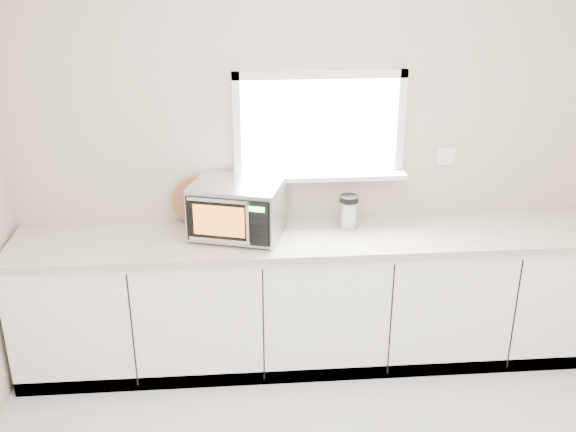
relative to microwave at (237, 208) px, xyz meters
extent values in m
cube|color=beige|center=(0.54, 0.27, 0.25)|extent=(4.00, 0.02, 2.70)
cube|color=white|center=(0.54, 0.26, 0.45)|extent=(1.00, 0.02, 0.60)
cube|color=white|center=(0.54, 0.19, 0.13)|extent=(1.12, 0.16, 0.03)
cube|color=white|center=(0.54, 0.24, 0.77)|extent=(1.10, 0.04, 0.05)
cube|color=white|center=(0.54, 0.24, 0.12)|extent=(1.10, 0.04, 0.05)
cube|color=white|center=(0.01, 0.24, 0.45)|extent=(0.05, 0.04, 0.70)
cube|color=white|center=(1.06, 0.24, 0.45)|extent=(0.05, 0.04, 0.70)
cube|color=white|center=(1.39, 0.26, 0.22)|extent=(0.12, 0.01, 0.12)
cube|color=white|center=(0.54, -0.03, -0.66)|extent=(3.92, 0.60, 0.88)
cube|color=#C0B49E|center=(0.54, -0.04, -0.20)|extent=(3.92, 0.64, 0.04)
cylinder|color=black|center=(-0.26, -0.08, -0.17)|extent=(0.03, 0.03, 0.02)
cylinder|color=black|center=(-0.17, 0.23, -0.17)|extent=(0.03, 0.03, 0.02)
cylinder|color=black|center=(0.17, -0.21, -0.17)|extent=(0.03, 0.03, 0.02)
cylinder|color=black|center=(0.26, 0.10, -0.17)|extent=(0.03, 0.03, 0.02)
cube|color=#ACAEB3|center=(0.00, 0.01, 0.00)|extent=(0.63, 0.55, 0.32)
cube|color=black|center=(-0.06, -0.20, 0.00)|extent=(0.50, 0.16, 0.28)
cube|color=orange|center=(-0.11, -0.19, 0.00)|extent=(0.31, 0.09, 0.19)
cylinder|color=silver|center=(0.06, -0.26, 0.00)|extent=(0.02, 0.02, 0.25)
cube|color=black|center=(0.12, -0.25, 0.00)|extent=(0.13, 0.04, 0.28)
cube|color=#19FF33|center=(0.11, -0.26, 0.09)|extent=(0.09, 0.03, 0.03)
cube|color=silver|center=(0.00, 0.01, 0.16)|extent=(0.63, 0.55, 0.01)
cube|color=#452F18|center=(0.15, -0.10, -0.05)|extent=(0.15, 0.23, 0.26)
cube|color=black|center=(0.13, -0.16, 0.05)|extent=(0.02, 0.04, 0.09)
cube|color=black|center=(0.16, -0.15, 0.06)|extent=(0.02, 0.04, 0.09)
cube|color=black|center=(0.19, -0.14, 0.04)|extent=(0.02, 0.04, 0.09)
cube|color=black|center=(0.14, -0.15, 0.08)|extent=(0.02, 0.04, 0.09)
cube|color=black|center=(0.18, -0.14, 0.08)|extent=(0.02, 0.04, 0.09)
cylinder|color=brown|center=(-0.26, 0.21, -0.03)|extent=(0.31, 0.08, 0.31)
cylinder|color=#ACAEB3|center=(0.71, 0.06, -0.09)|extent=(0.13, 0.13, 0.18)
cylinder|color=black|center=(0.71, 0.06, 0.02)|extent=(0.12, 0.12, 0.04)
camera|label=1|loc=(0.00, -3.89, 1.59)|focal=42.00mm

